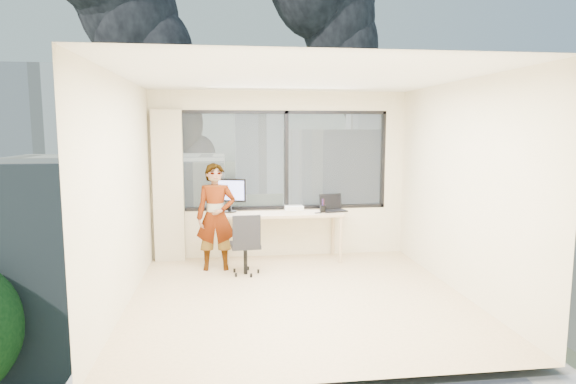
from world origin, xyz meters
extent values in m
cube|color=#D8B98C|center=(0.00, 0.00, 0.00)|extent=(4.00, 4.00, 0.01)
cube|color=white|center=(0.00, 0.00, 2.60)|extent=(4.00, 4.00, 0.01)
cube|color=beige|center=(0.00, -2.00, 1.30)|extent=(4.00, 0.01, 2.60)
cube|color=beige|center=(-2.00, 0.00, 1.30)|extent=(0.01, 4.00, 2.60)
cube|color=beige|center=(2.00, 0.00, 1.30)|extent=(0.01, 4.00, 2.60)
cube|color=beige|center=(-1.72, 1.88, 1.15)|extent=(0.45, 0.14, 2.30)
cube|color=tan|center=(0.00, 1.66, 0.38)|extent=(1.80, 0.60, 0.75)
imported|color=#2D2D33|center=(-1.00, 1.31, 0.77)|extent=(0.56, 0.37, 1.53)
cube|color=white|center=(0.20, 1.86, 0.78)|extent=(0.29, 0.25, 0.07)
cube|color=black|center=(0.53, 1.52, 0.76)|extent=(0.11, 0.06, 0.01)
cylinder|color=black|center=(0.61, 1.60, 0.80)|extent=(0.10, 0.10, 0.11)
ellipsoid|color=#0D524D|center=(0.80, 1.86, 0.84)|extent=(0.27, 0.20, 0.19)
cube|color=#515B3D|center=(0.00, 120.00, -14.00)|extent=(400.00, 400.00, 0.04)
cube|color=beige|center=(-9.00, 30.00, -7.00)|extent=(16.00, 12.00, 14.00)
cube|color=silver|center=(12.00, 38.00, -6.00)|extent=(14.00, 13.00, 16.00)
cube|color=silver|center=(-35.00, 95.00, 0.00)|extent=(14.00, 14.00, 28.00)
cube|color=silver|center=(8.00, 120.00, 1.00)|extent=(13.00, 13.00, 30.00)
cube|color=silver|center=(45.00, 140.00, -1.00)|extent=(15.00, 15.00, 26.00)
cube|color=silver|center=(-60.00, 150.00, -3.00)|extent=(16.00, 14.00, 22.00)
ellipsoid|color=slate|center=(-120.00, 320.00, -14.00)|extent=(288.00, 216.00, 90.00)
ellipsoid|color=slate|center=(100.00, 320.00, -14.00)|extent=(300.00, 220.00, 96.00)
camera|label=1|loc=(-0.83, -5.54, 2.01)|focal=30.04mm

